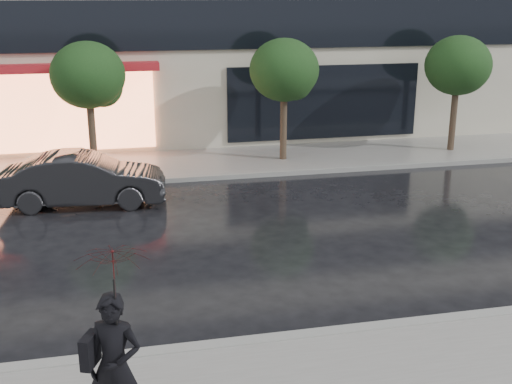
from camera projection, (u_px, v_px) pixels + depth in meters
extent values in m
plane|color=black|center=(262.00, 315.00, 11.10)|extent=(120.00, 120.00, 0.00)
cube|color=slate|center=(191.00, 164.00, 20.64)|extent=(60.00, 3.50, 0.12)
cube|color=gray|center=(276.00, 340.00, 10.15)|extent=(60.00, 0.25, 0.14)
cube|color=gray|center=(198.00, 178.00, 19.00)|extent=(60.00, 0.25, 0.14)
cube|color=black|center=(181.00, 25.00, 20.95)|extent=(28.00, 0.12, 1.60)
cube|color=#FF8C59|center=(61.00, 112.00, 20.92)|extent=(6.00, 0.10, 2.60)
cube|color=#A81922|center=(56.00, 68.00, 20.18)|extent=(6.40, 0.70, 0.25)
cube|color=black|center=(324.00, 102.00, 22.78)|extent=(7.00, 0.10, 2.60)
cylinder|color=#33261C|center=(93.00, 138.00, 19.48)|extent=(0.22, 0.22, 2.20)
ellipsoid|color=black|center=(88.00, 75.00, 18.91)|extent=(2.20, 2.20, 1.98)
sphere|color=black|center=(103.00, 87.00, 19.30)|extent=(1.20, 1.20, 1.20)
cylinder|color=#33261C|center=(283.00, 129.00, 20.71)|extent=(0.22, 0.22, 2.20)
ellipsoid|color=black|center=(284.00, 70.00, 20.14)|extent=(2.20, 2.20, 1.98)
sphere|color=black|center=(295.00, 82.00, 20.53)|extent=(1.20, 1.20, 1.20)
cylinder|color=#33261C|center=(453.00, 122.00, 21.94)|extent=(0.22, 0.22, 2.20)
ellipsoid|color=black|center=(458.00, 65.00, 21.37)|extent=(2.20, 2.20, 1.98)
sphere|color=black|center=(465.00, 76.00, 21.76)|extent=(1.20, 1.20, 1.20)
imported|color=black|center=(84.00, 179.00, 16.64)|extent=(4.29, 1.79, 1.38)
imported|color=black|center=(115.00, 366.00, 7.68)|extent=(0.80, 0.68, 1.87)
imported|color=#36090A|center=(114.00, 280.00, 7.33)|extent=(1.13, 1.14, 0.79)
cylinder|color=black|center=(116.00, 316.00, 7.46)|extent=(0.02, 0.02, 0.93)
cube|color=black|center=(90.00, 350.00, 7.60)|extent=(0.25, 0.37, 0.40)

